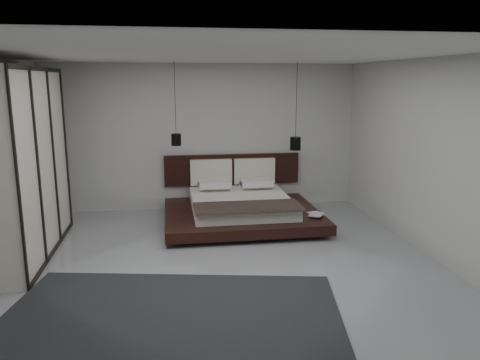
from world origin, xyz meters
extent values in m
plane|color=#92959A|center=(0.00, 0.00, 0.00)|extent=(6.00, 6.00, 0.00)
plane|color=white|center=(0.00, 0.00, 2.80)|extent=(6.00, 6.00, 0.00)
plane|color=#BBBBB8|center=(0.00, 3.00, 1.40)|extent=(6.00, 0.00, 6.00)
plane|color=#BBBBB8|center=(0.00, -3.00, 1.40)|extent=(6.00, 0.00, 6.00)
plane|color=#BBBBB8|center=(3.00, 0.00, 1.40)|extent=(0.00, 6.00, 6.00)
cube|color=black|center=(-2.95, 2.45, 1.30)|extent=(0.05, 0.90, 2.60)
cube|color=black|center=(0.57, 1.75, 0.04)|extent=(2.10, 1.71, 0.08)
cube|color=black|center=(0.57, 1.75, 0.16)|extent=(2.67, 2.19, 0.17)
cube|color=white|center=(0.57, 1.87, 0.35)|extent=(1.71, 1.91, 0.21)
cube|color=black|center=(0.57, 1.13, 0.48)|extent=(1.73, 0.67, 0.05)
cube|color=silver|center=(0.17, 2.61, 0.52)|extent=(0.59, 0.38, 0.11)
cube|color=silver|center=(0.97, 2.61, 0.52)|extent=(0.59, 0.38, 0.11)
cube|color=silver|center=(0.17, 2.47, 0.58)|extent=(0.59, 0.38, 0.11)
cube|color=silver|center=(0.97, 2.47, 0.58)|extent=(0.59, 0.38, 0.11)
cube|color=black|center=(0.57, 2.96, 0.76)|extent=(2.67, 0.08, 0.60)
cube|color=silver|center=(0.14, 2.87, 0.73)|extent=(0.81, 0.10, 0.50)
cube|color=silver|center=(1.00, 2.87, 0.73)|extent=(0.81, 0.10, 0.50)
imported|color=#99724C|center=(1.67, 1.27, 0.26)|extent=(0.25, 0.31, 0.03)
imported|color=#99724C|center=(1.65, 1.25, 0.28)|extent=(0.33, 0.36, 0.02)
cylinder|color=black|center=(-0.53, 2.32, 2.18)|extent=(0.01, 0.01, 1.25)
cylinder|color=black|center=(-0.53, 2.32, 1.45)|extent=(0.17, 0.17, 0.21)
cylinder|color=#FFE0B2|center=(-0.53, 2.32, 1.36)|extent=(0.13, 0.13, 0.01)
cylinder|color=black|center=(1.67, 2.32, 2.13)|extent=(0.01, 0.01, 1.35)
cylinder|color=black|center=(1.67, 2.32, 1.33)|extent=(0.20, 0.20, 0.24)
cylinder|color=#FFE0B2|center=(1.67, 2.32, 1.22)|extent=(0.15, 0.15, 0.01)
cube|color=silver|center=(-2.70, 0.82, 1.33)|extent=(0.61, 2.66, 2.66)
cube|color=black|center=(-2.38, 0.82, 2.63)|extent=(0.03, 2.66, 0.06)
cube|color=black|center=(-2.38, 0.82, 0.03)|extent=(0.03, 2.66, 0.06)
cube|color=black|center=(-2.38, -0.51, 1.33)|extent=(0.03, 0.05, 2.66)
cube|color=black|center=(-2.38, 0.38, 1.33)|extent=(0.03, 0.05, 2.66)
cube|color=black|center=(-2.38, 1.27, 1.33)|extent=(0.03, 0.05, 2.66)
cube|color=black|center=(-2.38, 2.15, 1.33)|extent=(0.03, 0.05, 2.66)
cube|color=black|center=(-0.74, -1.60, 0.01)|extent=(4.06, 3.23, 0.02)
camera|label=1|loc=(-0.67, -6.04, 2.48)|focal=35.00mm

